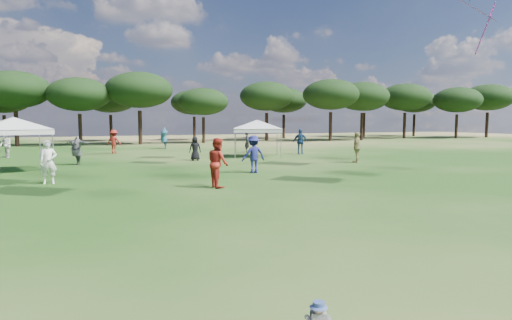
# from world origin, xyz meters

# --- Properties ---
(tree_line) EXTENTS (108.78, 17.63, 7.77)m
(tree_line) POSITION_xyz_m (2.39, 47.41, 5.42)
(tree_line) COLOR black
(tree_line) RESTS_ON ground
(tent_left) EXTENTS (5.92, 5.92, 3.04)m
(tent_left) POSITION_xyz_m (-5.50, 22.16, 2.62)
(tent_left) COLOR gray
(tent_left) RESTS_ON ground
(tent_right) EXTENTS (6.21, 6.21, 2.90)m
(tent_right) POSITION_xyz_m (9.04, 25.75, 2.48)
(tent_right) COLOR gray
(tent_right) RESTS_ON ground
(festival_crowd) EXTENTS (28.12, 24.72, 1.93)m
(festival_crowd) POSITION_xyz_m (0.26, 25.65, 0.90)
(festival_crowd) COLOR silver
(festival_crowd) RESTS_ON ground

